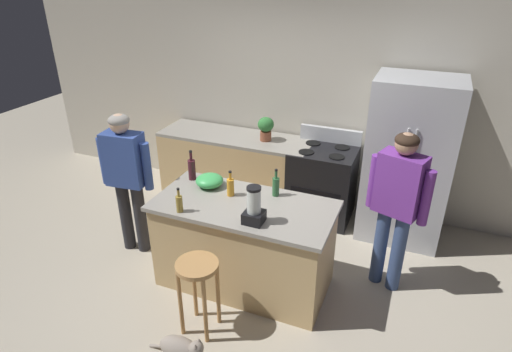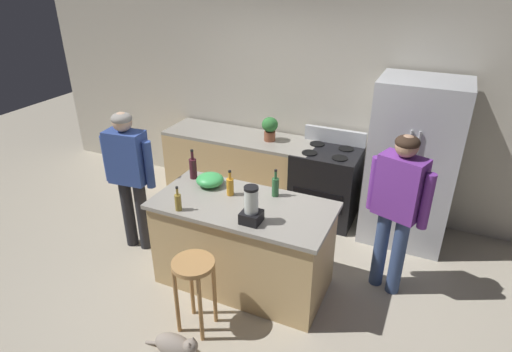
% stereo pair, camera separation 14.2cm
% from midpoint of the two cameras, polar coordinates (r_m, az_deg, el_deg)
% --- Properties ---
extents(ground_plane, '(14.00, 14.00, 0.00)m').
position_cam_midpoint_polar(ground_plane, '(4.48, -2.44, -13.83)').
color(ground_plane, '#B2A893').
extents(back_wall, '(8.00, 0.10, 2.70)m').
position_cam_midpoint_polar(back_wall, '(5.47, 5.92, 9.94)').
color(back_wall, beige).
rests_on(back_wall, ground_plane).
extents(kitchen_island, '(1.68, 0.83, 0.91)m').
position_cam_midpoint_polar(kitchen_island, '(4.20, -2.56, -9.09)').
color(kitchen_island, tan).
rests_on(kitchen_island, ground_plane).
extents(back_counter_run, '(2.00, 0.64, 0.91)m').
position_cam_midpoint_polar(back_counter_run, '(5.71, -3.38, 1.13)').
color(back_counter_run, tan).
rests_on(back_counter_run, ground_plane).
extents(refrigerator, '(0.90, 0.73, 1.86)m').
position_cam_midpoint_polar(refrigerator, '(4.99, 18.83, 1.82)').
color(refrigerator, '#B7BABF').
rests_on(refrigerator, ground_plane).
extents(stove_range, '(0.76, 0.65, 1.09)m').
position_cam_midpoint_polar(stove_range, '(5.32, 8.03, -0.95)').
color(stove_range, black).
rests_on(stove_range, ground_plane).
extents(person_by_island_left, '(0.60, 0.26, 1.58)m').
position_cam_midpoint_polar(person_by_island_left, '(4.66, -17.72, 0.53)').
color(person_by_island_left, '#26262B').
rests_on(person_by_island_left, ground_plane).
extents(person_by_sink_right, '(0.59, 0.34, 1.61)m').
position_cam_midpoint_polar(person_by_sink_right, '(4.08, 17.37, -2.92)').
color(person_by_sink_right, '#384C7A').
rests_on(person_by_sink_right, ground_plane).
extents(bar_stool, '(0.36, 0.36, 0.71)m').
position_cam_midpoint_polar(bar_stool, '(3.70, -8.86, -13.42)').
color(bar_stool, '#B7844C').
rests_on(bar_stool, ground_plane).
extents(cat, '(0.52, 0.18, 0.26)m').
position_cam_midpoint_polar(cat, '(3.79, -11.06, -21.60)').
color(cat, gray).
rests_on(cat, ground_plane).
extents(potted_plant, '(0.20, 0.20, 0.30)m').
position_cam_midpoint_polar(potted_plant, '(5.31, 0.54, 6.52)').
color(potted_plant, brown).
rests_on(potted_plant, back_counter_run).
extents(blender_appliance, '(0.17, 0.17, 0.34)m').
position_cam_midpoint_polar(blender_appliance, '(3.61, -1.41, -4.24)').
color(blender_appliance, black).
rests_on(blender_appliance, kitchen_island).
extents(bottle_soda, '(0.07, 0.07, 0.26)m').
position_cam_midpoint_polar(bottle_soda, '(4.06, -4.42, -1.41)').
color(bottle_soda, orange).
rests_on(bottle_soda, kitchen_island).
extents(bottle_vinegar, '(0.06, 0.06, 0.24)m').
position_cam_midpoint_polar(bottle_vinegar, '(3.87, -11.22, -3.57)').
color(bottle_vinegar, olive).
rests_on(bottle_vinegar, kitchen_island).
extents(bottle_olive_oil, '(0.07, 0.07, 0.28)m').
position_cam_midpoint_polar(bottle_olive_oil, '(4.04, 1.65, -1.35)').
color(bottle_olive_oil, '#2D6638').
rests_on(bottle_olive_oil, kitchen_island).
extents(bottle_wine, '(0.08, 0.08, 0.32)m').
position_cam_midpoint_polar(bottle_wine, '(4.40, -9.46, 0.94)').
color(bottle_wine, '#471923').
rests_on(bottle_wine, kitchen_island).
extents(mixing_bowl, '(0.27, 0.27, 0.12)m').
position_cam_midpoint_polar(mixing_bowl, '(4.26, -7.17, -0.63)').
color(mixing_bowl, '#3FB259').
rests_on(mixing_bowl, kitchen_island).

